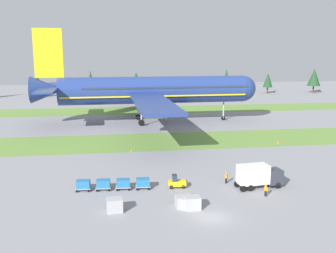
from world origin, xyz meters
TOP-DOWN VIEW (x-y plane):
  - ground_plane at (0.00, 0.00)m, footprint 400.00×400.00m
  - grass_strip_near at (0.00, 41.06)m, footprint 320.00×17.48m
  - grass_strip_far at (0.00, 88.02)m, footprint 320.00×17.48m
  - airliner at (-1.47, 64.50)m, footprint 63.47×78.36m
  - baggage_tug at (-2.65, 11.04)m, footprint 2.67×1.44m
  - cargo_dolly_lead at (-7.67, 11.30)m, footprint 2.28×1.62m
  - cargo_dolly_second at (-10.56, 11.46)m, footprint 2.28×1.62m
  - cargo_dolly_third at (-13.46, 11.61)m, footprint 2.28×1.62m
  - cargo_dolly_fourth at (-16.35, 11.77)m, footprint 2.28×1.62m
  - catering_truck at (9.40, 9.16)m, footprint 7.15×3.00m
  - ground_crew_marshaller at (5.24, 11.73)m, footprint 0.51×0.36m
  - ground_crew_loader at (9.12, 5.70)m, footprint 0.36×0.51m
  - uld_container_0 at (-11.91, 3.56)m, footprint 2.11×1.74m
  - uld_container_1 at (-2.37, 3.20)m, footprint 2.06×1.68m
  - uld_container_2 at (-3.01, 3.64)m, footprint 2.11×1.74m
  - uld_container_3 at (-1.98, 2.90)m, footprint 2.03×1.64m
  - taxiway_marker_0 at (-8.17, 33.23)m, footprint 0.44×0.44m
  - taxiway_marker_1 at (24.38, 35.41)m, footprint 0.44×0.44m
  - distant_tree_line at (3.56, 133.67)m, footprint 176.06×9.95m

SIDE VIEW (x-z plane):
  - ground_plane at x=0.00m, z-range 0.00..0.00m
  - grass_strip_near at x=0.00m, z-range 0.00..0.01m
  - grass_strip_far at x=0.00m, z-range 0.00..0.01m
  - taxiway_marker_0 at x=-8.17m, z-range 0.00..0.46m
  - taxiway_marker_1 at x=24.38m, z-range 0.00..0.58m
  - uld_container_1 at x=-2.37m, z-range 0.00..1.54m
  - uld_container_2 at x=-3.01m, z-range 0.00..1.56m
  - baggage_tug at x=-2.65m, z-range -0.17..1.80m
  - uld_container_3 at x=-1.98m, z-range 0.00..1.68m
  - uld_container_0 at x=-11.91m, z-range 0.00..1.75m
  - cargo_dolly_lead at x=-7.67m, z-range 0.14..1.69m
  - cargo_dolly_second at x=-10.56m, z-range 0.14..1.69m
  - cargo_dolly_third at x=-13.46m, z-range 0.14..1.69m
  - cargo_dolly_fourth at x=-16.35m, z-range 0.14..1.69m
  - ground_crew_marshaller at x=5.24m, z-range 0.08..1.82m
  - ground_crew_loader at x=9.12m, z-range 0.08..1.82m
  - catering_truck at x=9.40m, z-range 0.16..3.74m
  - distant_tree_line at x=3.56m, z-range 0.74..12.86m
  - airliner at x=-1.47m, z-range -3.66..22.31m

